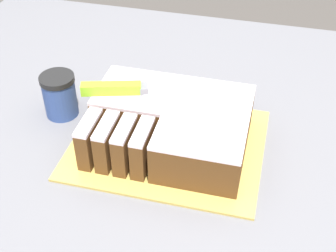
{
  "coord_description": "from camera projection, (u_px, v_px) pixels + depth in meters",
  "views": [
    {
      "loc": [
        0.16,
        -0.73,
        1.6
      ],
      "look_at": [
        -0.02,
        -0.04,
        1.01
      ],
      "focal_mm": 50.0,
      "sensor_mm": 36.0,
      "label": 1
    }
  ],
  "objects": [
    {
      "name": "cake_board",
      "position": [
        168.0,
        144.0,
        0.96
      ],
      "size": [
        0.38,
        0.31,
        0.01
      ],
      "color": "gold",
      "rests_on": "countertop"
    },
    {
      "name": "knife",
      "position": [
        126.0,
        89.0,
        0.93
      ],
      "size": [
        0.28,
        0.1,
        0.02
      ],
      "rotation": [
        0.0,
        0.0,
        0.28
      ],
      "color": "silver",
      "rests_on": "cake"
    },
    {
      "name": "coffee_cup",
      "position": [
        60.0,
        95.0,
        1.01
      ],
      "size": [
        0.07,
        0.07,
        0.1
      ],
      "color": "#334C8C",
      "rests_on": "countertop"
    },
    {
      "name": "cake",
      "position": [
        171.0,
        125.0,
        0.93
      ],
      "size": [
        0.31,
        0.24,
        0.09
      ],
      "color": "brown",
      "rests_on": "cake_board"
    }
  ]
}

